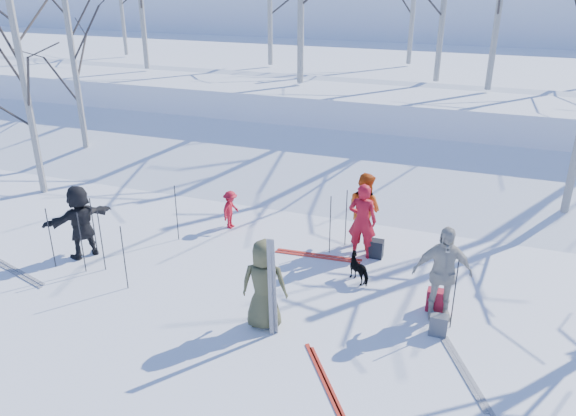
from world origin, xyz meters
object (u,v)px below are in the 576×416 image
at_px(skier_red_north, 362,221).
at_px(skier_redor_behind, 364,209).
at_px(backpack_grey, 438,325).
at_px(skier_olive_center, 264,284).
at_px(skier_grey_west, 81,222).
at_px(skier_cream_east, 442,273).
at_px(skier_red_seated, 231,210).
at_px(backpack_red, 435,300).
at_px(backpack_dark, 375,249).
at_px(dog, 360,268).

relative_size(skier_red_north, skier_redor_behind, 0.98).
height_order(skier_redor_behind, backpack_grey, skier_redor_behind).
height_order(skier_olive_center, skier_grey_west, skier_olive_center).
relative_size(skier_redor_behind, skier_grey_west, 1.05).
distance_m(skier_redor_behind, backpack_grey, 3.64).
bearing_deg(skier_cream_east, skier_red_north, 119.41).
relative_size(skier_olive_center, skier_cream_east, 0.92).
distance_m(skier_redor_behind, skier_cream_east, 3.08).
bearing_deg(skier_olive_center, skier_grey_west, -24.93).
bearing_deg(skier_red_north, skier_red_seated, -8.35).
height_order(skier_olive_center, backpack_red, skier_olive_center).
xyz_separation_m(skier_red_seated, backpack_dark, (3.60, -0.29, -0.27)).
height_order(skier_cream_east, backpack_red, skier_cream_east).
height_order(backpack_red, backpack_grey, backpack_red).
relative_size(backpack_red, backpack_dark, 1.05).
relative_size(skier_red_seated, skier_grey_west, 0.58).
relative_size(skier_red_north, dog, 2.58).
distance_m(skier_olive_center, skier_cream_east, 3.12).
distance_m(skier_redor_behind, skier_red_seated, 3.23).
relative_size(skier_red_north, skier_red_seated, 1.79).
relative_size(skier_olive_center, skier_redor_behind, 0.96).
xyz_separation_m(skier_red_north, skier_red_seated, (-3.29, 0.36, -0.37)).
height_order(skier_red_north, backpack_dark, skier_red_north).
bearing_deg(skier_cream_east, skier_grey_west, 165.57).
bearing_deg(dog, backpack_grey, 89.63).
distance_m(skier_red_north, skier_red_seated, 3.33).
bearing_deg(dog, skier_grey_west, -42.46).
xyz_separation_m(skier_red_seated, backpack_grey, (5.20, -2.72, -0.28)).
bearing_deg(dog, skier_redor_behind, -131.03).
xyz_separation_m(skier_cream_east, dog, (-1.61, 0.75, -0.62)).
bearing_deg(skier_olive_center, skier_cream_east, -167.10).
bearing_deg(skier_redor_behind, skier_grey_west, 54.86).
xyz_separation_m(skier_olive_center, dog, (1.22, 2.08, -0.55)).
xyz_separation_m(skier_grey_west, backpack_dark, (5.97, 2.12, -0.62)).
relative_size(skier_red_seated, backpack_dark, 2.35).
bearing_deg(skier_olive_center, backpack_red, -163.55).
bearing_deg(backpack_red, skier_cream_east, -70.35).
distance_m(skier_olive_center, dog, 2.47).
height_order(skier_olive_center, dog, skier_olive_center).
distance_m(skier_redor_behind, backpack_red, 2.96).
xyz_separation_m(skier_red_seated, dog, (3.52, -1.40, -0.19)).
xyz_separation_m(skier_grey_west, backpack_grey, (7.58, -0.30, -0.63)).
bearing_deg(skier_grey_west, backpack_dark, 138.34).
relative_size(skier_red_seated, backpack_red, 2.24).
bearing_deg(backpack_dark, skier_red_seated, 175.31).
height_order(skier_redor_behind, backpack_red, skier_redor_behind).
height_order(skier_red_north, dog, skier_red_north).
height_order(backpack_grey, backpack_dark, backpack_dark).
distance_m(skier_red_seated, dog, 3.79).
distance_m(skier_cream_east, backpack_grey, 0.91).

